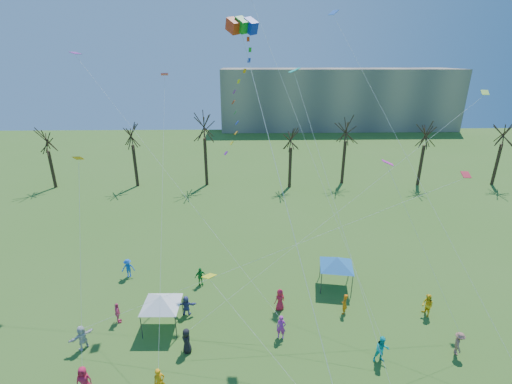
{
  "coord_description": "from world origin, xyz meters",
  "views": [
    {
      "loc": [
        -1.83,
        -12.9,
        17.82
      ],
      "look_at": [
        -1.35,
        5.0,
        11.0
      ],
      "focal_mm": 25.0,
      "sensor_mm": 36.0,
      "label": 1
    }
  ],
  "objects_px": {
    "distant_building": "(338,99)",
    "big_box_kite": "(242,100)",
    "canopy_tent_white": "(161,300)",
    "canopy_tent_blue": "(337,262)"
  },
  "relations": [
    {
      "from": "distant_building",
      "to": "canopy_tent_white",
      "type": "height_order",
      "value": "distant_building"
    },
    {
      "from": "canopy_tent_white",
      "to": "canopy_tent_blue",
      "type": "relative_size",
      "value": 0.98
    },
    {
      "from": "distant_building",
      "to": "big_box_kite",
      "type": "bearing_deg",
      "value": -107.94
    },
    {
      "from": "distant_building",
      "to": "big_box_kite",
      "type": "height_order",
      "value": "big_box_kite"
    },
    {
      "from": "distant_building",
      "to": "big_box_kite",
      "type": "xyz_separation_m",
      "value": [
        -24.05,
        -74.26,
        8.02
      ]
    },
    {
      "from": "big_box_kite",
      "to": "canopy_tent_white",
      "type": "xyz_separation_m",
      "value": [
        -5.75,
        -0.36,
        -13.27
      ]
    },
    {
      "from": "distant_building",
      "to": "canopy_tent_blue",
      "type": "xyz_separation_m",
      "value": [
        -16.64,
        -70.24,
        -5.17
      ]
    },
    {
      "from": "canopy_tent_blue",
      "to": "canopy_tent_white",
      "type": "bearing_deg",
      "value": -161.56
    },
    {
      "from": "canopy_tent_white",
      "to": "canopy_tent_blue",
      "type": "distance_m",
      "value": 13.86
    },
    {
      "from": "big_box_kite",
      "to": "canopy_tent_white",
      "type": "bearing_deg",
      "value": -176.42
    }
  ]
}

